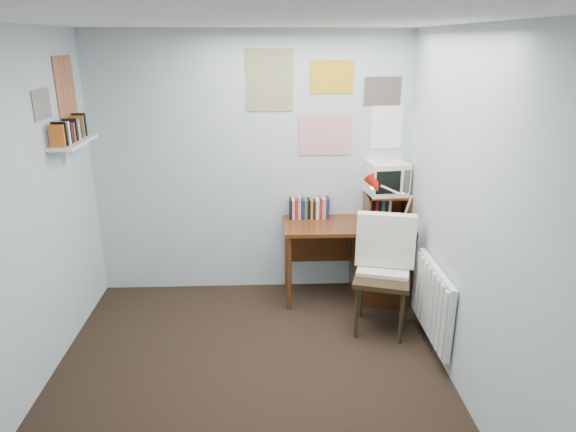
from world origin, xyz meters
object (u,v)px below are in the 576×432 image
desk_chair (382,279)px  desk_lamp (411,208)px  radiator (433,302)px  wall_shelf (73,142)px  tv_riser (387,207)px  crt_tv (387,176)px  desk (374,257)px

desk_chair → desk_lamp: (0.33, 0.43, 0.49)m
desk_chair → radiator: (0.35, -0.30, -0.07)m
desk_lamp → wall_shelf: (-2.84, -0.17, 0.64)m
tv_riser → radiator: size_ratio=0.50×
wall_shelf → radiator: bearing=-10.9°
desk_chair → crt_tv: crt_tv is taller
tv_riser → radiator: (0.17, -1.04, -0.47)m
desk_chair → crt_tv: (0.17, 0.76, 0.69)m
crt_tv → desk: bearing=-136.4°
desk → desk_chair: size_ratio=1.23×
crt_tv → wall_shelf: wall_shelf is taller
desk_chair → tv_riser: bearing=93.1°
desk_lamp → wall_shelf: bearing=-165.4°
desk_lamp → tv_riser: size_ratio=1.08×
desk_lamp → radiator: size_ratio=0.54×
desk_lamp → radiator: desk_lamp is taller
crt_tv → radiator: 1.32m
desk → desk_lamp: 0.66m
radiator → wall_shelf: 3.15m
desk_lamp → tv_riser: bearing=125.8°
desk_chair → desk_lamp: 0.73m
desk → desk_chair: desk_chair is taller
desk_chair → desk_lamp: bearing=69.4°
desk_chair → radiator: bearing=-23.3°
desk → desk_lamp: (0.26, -0.21, 0.57)m
desk_lamp → crt_tv: bearing=126.3°
tv_riser → wall_shelf: (-2.69, -0.49, 0.74)m
desk → tv_riser: bearing=43.0°
desk_chair → wall_shelf: wall_shelf is taller
desk_chair → crt_tv: 1.04m
desk → radiator: (0.29, -0.93, 0.01)m
tv_riser → crt_tv: 0.29m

